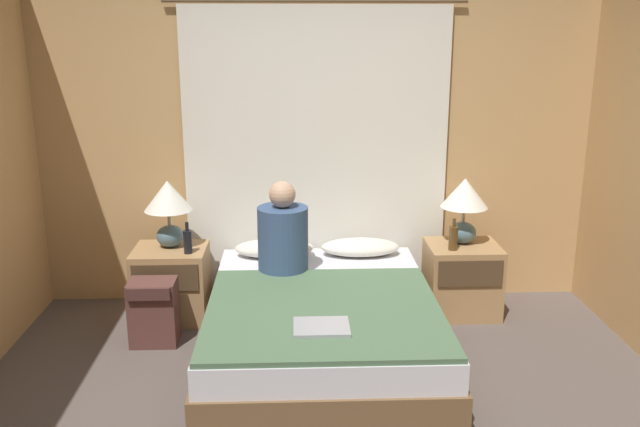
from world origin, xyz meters
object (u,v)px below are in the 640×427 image
object	(u,v)px
lamp_right	(464,201)
pillow_right	(360,247)
pillow_left	(274,248)
person_left_in_bed	(283,236)
nightstand_right	(462,279)
beer_bottle_on_left_stand	(188,241)
backpack_on_floor	(154,309)
lamp_left	(168,204)
laptop_on_bed	(322,327)
nightstand_left	(172,283)
bed	(322,327)
beer_bottle_on_right_stand	(453,237)

from	to	relation	value
lamp_right	pillow_right	xyz separation A→B (m)	(-0.74, 0.04, -0.35)
pillow_left	person_left_in_bed	size ratio (longest dim) A/B	0.90
nightstand_right	person_left_in_bed	world-z (taller)	person_left_in_bed
person_left_in_bed	beer_bottle_on_left_stand	world-z (taller)	person_left_in_bed
lamp_right	beer_bottle_on_left_stand	bearing A→B (deg)	-175.42
pillow_right	backpack_on_floor	size ratio (longest dim) A/B	1.31
lamp_left	beer_bottle_on_left_stand	size ratio (longest dim) A/B	2.16
laptop_on_bed	backpack_on_floor	distance (m)	1.35
nightstand_left	bed	bearing A→B (deg)	-32.55
bed	nightstand_left	size ratio (longest dim) A/B	3.66
bed	backpack_on_floor	xyz separation A→B (m)	(-1.10, 0.25, 0.04)
nightstand_right	lamp_right	xyz separation A→B (m)	(0.00, 0.06, 0.57)
nightstand_left	pillow_left	bearing A→B (deg)	7.71
beer_bottle_on_left_stand	beer_bottle_on_right_stand	bearing A→B (deg)	0.00
pillow_right	bed	bearing A→B (deg)	-112.14
beer_bottle_on_left_stand	beer_bottle_on_right_stand	world-z (taller)	beer_bottle_on_right_stand
nightstand_right	backpack_on_floor	distance (m)	2.18
beer_bottle_on_left_stand	laptop_on_bed	xyz separation A→B (m)	(0.88, -1.11, -0.15)
beer_bottle_on_left_stand	backpack_on_floor	size ratio (longest dim) A/B	0.51
bed	beer_bottle_on_left_stand	size ratio (longest dim) A/B	8.55
nightstand_right	person_left_in_bed	xyz separation A→B (m)	(-1.29, -0.24, 0.42)
backpack_on_floor	pillow_right	bearing A→B (deg)	20.13
person_left_in_bed	pillow_right	bearing A→B (deg)	31.52
pillow_left	beer_bottle_on_right_stand	distance (m)	1.28
beer_bottle_on_left_stand	laptop_on_bed	distance (m)	1.42
pillow_right	person_left_in_bed	size ratio (longest dim) A/B	0.90
nightstand_left	laptop_on_bed	bearing A→B (deg)	-49.76
nightstand_right	beer_bottle_on_right_stand	size ratio (longest dim) A/B	2.26
nightstand_left	person_left_in_bed	world-z (taller)	person_left_in_bed
pillow_left	beer_bottle_on_left_stand	distance (m)	0.63
nightstand_left	pillow_left	distance (m)	0.77
pillow_left	lamp_right	bearing A→B (deg)	-1.83
nightstand_right	backpack_on_floor	world-z (taller)	nightstand_right
bed	nightstand_right	world-z (taller)	nightstand_right
person_left_in_bed	beer_bottle_on_right_stand	size ratio (longest dim) A/B	2.75
nightstand_left	beer_bottle_on_right_stand	distance (m)	2.03
nightstand_right	lamp_right	distance (m)	0.58
pillow_right	backpack_on_floor	world-z (taller)	pillow_right
nightstand_left	laptop_on_bed	size ratio (longest dim) A/B	1.71
bed	pillow_left	size ratio (longest dim) A/B	3.33
laptop_on_bed	nightstand_left	bearing A→B (deg)	130.24
lamp_right	pillow_right	bearing A→B (deg)	176.61
lamp_left	pillow_right	size ratio (longest dim) A/B	0.84
beer_bottle_on_left_stand	lamp_left	bearing A→B (deg)	133.23
pillow_left	backpack_on_floor	world-z (taller)	pillow_left
beer_bottle_on_left_stand	bed	bearing A→B (deg)	-32.26
person_left_in_bed	beer_bottle_on_right_stand	bearing A→B (deg)	6.78
nightstand_right	laptop_on_bed	size ratio (longest dim) A/B	1.71
pillow_right	person_left_in_bed	xyz separation A→B (m)	(-0.56, -0.34, 0.20)
lamp_left	beer_bottle_on_left_stand	distance (m)	0.31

